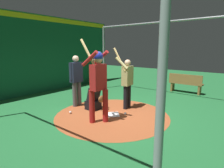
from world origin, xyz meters
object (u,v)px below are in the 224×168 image
at_px(catcher, 94,99).
at_px(baseball_0, 100,104).
at_px(batter, 98,80).
at_px(bench, 185,83).
at_px(baseball_2, 70,112).
at_px(bat_rack, 94,74).
at_px(visitor, 127,81).
at_px(umpire, 76,78).
at_px(baseball_1, 125,114).
at_px(home_plate, 112,114).

xyz_separation_m(catcher, baseball_0, (-0.19, 0.50, -0.33)).
relative_size(batter, catcher, 2.35).
relative_size(catcher, bench, 0.66).
bearing_deg(baseball_2, bench, 69.00).
distance_m(catcher, bat_rack, 4.84).
bearing_deg(bench, catcher, -110.82).
distance_m(visitor, baseball_0, 1.33).
bearing_deg(bat_rack, catcher, -45.76).
bearing_deg(umpire, baseball_1, 8.80).
bearing_deg(baseball_1, visitor, 120.27).
height_order(bench, baseball_2, bench).
distance_m(catcher, baseball_1, 1.15).
bearing_deg(baseball_2, baseball_0, 84.99).
height_order(visitor, bat_rack, visitor).
xyz_separation_m(batter, baseball_1, (0.27, 0.90, -1.13)).
xyz_separation_m(catcher, baseball_1, (1.09, 0.21, -0.33)).
distance_m(baseball_0, baseball_2, 1.25).
bearing_deg(batter, visitor, 92.42).
distance_m(umpire, baseball_1, 2.08).
bearing_deg(catcher, baseball_1, 10.90).
relative_size(catcher, baseball_2, 12.77).
bearing_deg(catcher, visitor, 45.66).
bearing_deg(batter, bat_rack, 135.26).
relative_size(visitor, baseball_1, 26.99).
bearing_deg(baseball_1, baseball_0, 167.20).
distance_m(home_plate, catcher, 0.85).
distance_m(batter, catcher, 1.34).
xyz_separation_m(batter, bat_rack, (-4.20, 4.16, -0.68)).
relative_size(catcher, umpire, 0.54).
height_order(visitor, baseball_1, visitor).
bearing_deg(catcher, umpire, -174.29).
relative_size(bat_rack, baseball_0, 14.20).
height_order(umpire, baseball_1, umpire).
relative_size(bench, baseball_2, 19.26).
distance_m(home_plate, visitor, 1.23).
bearing_deg(bat_rack, bench, 8.29).
xyz_separation_m(umpire, baseball_1, (1.84, 0.28, -0.94)).
distance_m(catcher, bench, 4.49).
height_order(baseball_1, baseball_2, same).
bearing_deg(home_plate, baseball_0, 150.84).
distance_m(home_plate, bat_rack, 5.45).
height_order(bench, baseball_1, bench).
height_order(home_plate, baseball_1, baseball_1).
bearing_deg(baseball_1, home_plate, -141.76).
bearing_deg(baseball_0, home_plate, -29.16).
height_order(home_plate, catcher, catcher).
height_order(catcher, bench, catcher).
distance_m(umpire, baseball_2, 1.24).
relative_size(visitor, baseball_2, 26.99).
distance_m(batter, umpire, 1.70).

